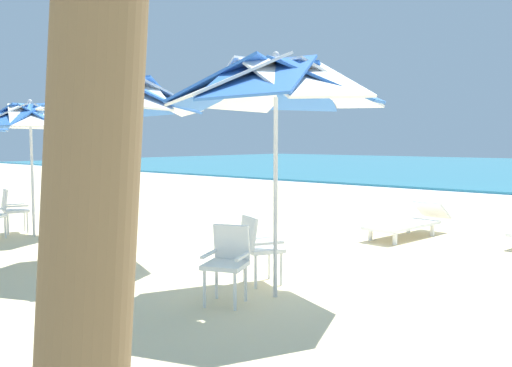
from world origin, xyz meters
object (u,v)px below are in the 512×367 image
at_px(beach_umbrella_0, 276,85).
at_px(sun_lounger_1, 408,222).
at_px(plastic_chair_3, 72,213).
at_px(plastic_chair_2, 58,230).
at_px(plastic_chair_4, 12,208).
at_px(beach_umbrella_2, 30,118).
at_px(plastic_chair_1, 258,245).
at_px(plastic_chair_0, 228,259).
at_px(beach_umbrella_1, 120,97).

bearing_deg(beach_umbrella_0, sun_lounger_1, 96.98).
xyz_separation_m(beach_umbrella_0, plastic_chair_3, (-5.03, 0.33, -1.94)).
relative_size(plastic_chair_2, sun_lounger_1, 0.39).
xyz_separation_m(beach_umbrella_0, plastic_chair_2, (-3.52, -0.77, -1.94)).
bearing_deg(plastic_chair_4, beach_umbrella_2, 11.47).
height_order(plastic_chair_1, plastic_chair_3, same).
bearing_deg(beach_umbrella_2, plastic_chair_0, -6.08).
relative_size(plastic_chair_0, plastic_chair_1, 1.00).
xyz_separation_m(plastic_chair_1, sun_lounger_1, (-0.06, 4.38, -0.22)).
distance_m(plastic_chair_1, beach_umbrella_2, 5.72).
bearing_deg(sun_lounger_1, beach_umbrella_2, -139.65).
relative_size(plastic_chair_2, beach_umbrella_2, 0.34).
xyz_separation_m(plastic_chair_1, plastic_chair_3, (-4.51, 0.05, 0.00)).
bearing_deg(beach_umbrella_2, beach_umbrella_1, -4.10).
height_order(plastic_chair_2, plastic_chair_3, same).
bearing_deg(plastic_chair_4, beach_umbrella_1, -1.58).
height_order(beach_umbrella_0, plastic_chair_4, beach_umbrella_0).
bearing_deg(plastic_chair_0, plastic_chair_1, 107.52).
bearing_deg(sun_lounger_1, beach_umbrella_1, -114.61).
relative_size(plastic_chair_2, plastic_chair_4, 1.00).
height_order(plastic_chair_1, plastic_chair_4, same).
bearing_deg(plastic_chair_4, plastic_chair_0, -4.38).
bearing_deg(plastic_chair_1, beach_umbrella_1, -169.22).
relative_size(beach_umbrella_0, beach_umbrella_2, 1.09).
distance_m(beach_umbrella_0, plastic_chair_3, 5.40).
height_order(plastic_chair_0, plastic_chair_1, same).
height_order(beach_umbrella_1, beach_umbrella_2, beach_umbrella_1).
distance_m(plastic_chair_2, sun_lounger_1, 6.19).
bearing_deg(beach_umbrella_1, beach_umbrella_2, 175.90).
height_order(beach_umbrella_2, plastic_chair_3, beach_umbrella_2).
bearing_deg(sun_lounger_1, plastic_chair_3, -135.80).
height_order(plastic_chair_2, beach_umbrella_2, beach_umbrella_2).
distance_m(beach_umbrella_0, plastic_chair_0, 2.03).
relative_size(beach_umbrella_0, plastic_chair_2, 3.25).
xyz_separation_m(beach_umbrella_1, plastic_chair_3, (-2.25, 0.48, -1.94)).
bearing_deg(plastic_chair_2, plastic_chair_1, 19.24).
distance_m(plastic_chair_1, plastic_chair_3, 4.51).
distance_m(beach_umbrella_2, sun_lounger_1, 7.35).
distance_m(plastic_chair_3, sun_lounger_1, 6.22).
bearing_deg(beach_umbrella_0, plastic_chair_0, -116.44).
bearing_deg(beach_umbrella_0, plastic_chair_3, 176.22).
height_order(beach_umbrella_0, plastic_chair_0, beach_umbrella_0).
distance_m(plastic_chair_1, sun_lounger_1, 4.39).
bearing_deg(plastic_chair_4, plastic_chair_2, -13.35).
height_order(plastic_chair_2, sun_lounger_1, plastic_chair_2).
xyz_separation_m(plastic_chair_1, plastic_chair_2, (-3.01, -1.05, 0.00)).
xyz_separation_m(plastic_chair_1, beach_umbrella_2, (-5.45, -0.20, 1.74)).
xyz_separation_m(plastic_chair_3, plastic_chair_4, (-1.55, -0.37, 0.00)).
relative_size(plastic_chair_0, beach_umbrella_1, 0.31).
relative_size(plastic_chair_1, plastic_chair_3, 1.00).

